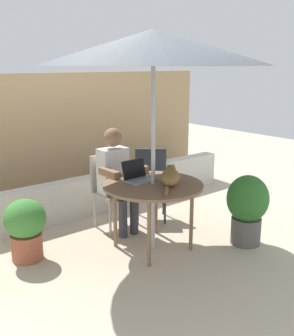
# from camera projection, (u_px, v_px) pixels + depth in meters

# --- Properties ---
(ground_plane) EXTENTS (14.00, 14.00, 0.00)m
(ground_plane) POSITION_uv_depth(u_px,v_px,m) (153.00, 248.00, 4.40)
(ground_plane) COLOR #BCAD93
(fence_back) EXTENTS (5.27, 0.08, 1.83)m
(fence_back) POSITION_uv_depth(u_px,v_px,m) (56.00, 138.00, 5.80)
(fence_back) COLOR tan
(fence_back) RESTS_ON ground
(planter_wall_low) EXTENTS (4.74, 0.20, 0.51)m
(planter_wall_low) POSITION_uv_depth(u_px,v_px,m) (88.00, 195.00, 5.35)
(planter_wall_low) COLOR beige
(planter_wall_low) RESTS_ON ground
(patio_table) EXTENTS (1.05, 1.05, 0.73)m
(patio_table) POSITION_uv_depth(u_px,v_px,m) (153.00, 189.00, 4.23)
(patio_table) COLOR brown
(patio_table) RESTS_ON ground
(patio_umbrella) EXTENTS (2.26, 2.26, 2.27)m
(patio_umbrella) POSITION_uv_depth(u_px,v_px,m) (154.00, 47.00, 3.88)
(patio_umbrella) COLOR #B7B7BC
(patio_umbrella) RESTS_ON ground
(chair_occupied) EXTENTS (0.40, 0.40, 0.89)m
(chair_occupied) POSITION_uv_depth(u_px,v_px,m) (109.00, 185.00, 4.89)
(chair_occupied) COLOR #B2A899
(chair_occupied) RESTS_ON ground
(chair_empty) EXTENTS (0.56, 0.56, 0.89)m
(chair_empty) POSITION_uv_depth(u_px,v_px,m) (151.00, 178.00, 5.17)
(chair_empty) COLOR #33383F
(chair_empty) RESTS_ON ground
(person_seated) EXTENTS (0.48, 0.48, 1.23)m
(person_seated) POSITION_uv_depth(u_px,v_px,m) (117.00, 174.00, 4.73)
(person_seated) COLOR white
(person_seated) RESTS_ON ground
(laptop) EXTENTS (0.31, 0.26, 0.21)m
(laptop) POSITION_uv_depth(u_px,v_px,m) (137.00, 175.00, 4.33)
(laptop) COLOR gray
(laptop) RESTS_ON patio_table
(cat) EXTENTS (0.50, 0.48, 0.17)m
(cat) POSITION_uv_depth(u_px,v_px,m) (170.00, 177.00, 4.18)
(cat) COLOR olive
(cat) RESTS_ON patio_table
(potted_plant_near_fence) EXTENTS (0.46, 0.46, 0.78)m
(potted_plant_near_fence) POSITION_uv_depth(u_px,v_px,m) (247.00, 206.00, 4.41)
(potted_plant_near_fence) COLOR #595654
(potted_plant_near_fence) RESTS_ON ground
(potted_plant_by_chair) EXTENTS (0.42, 0.42, 0.64)m
(potted_plant_by_chair) POSITION_uv_depth(u_px,v_px,m) (25.00, 226.00, 4.06)
(potted_plant_by_chair) COLOR #9E5138
(potted_plant_by_chair) RESTS_ON ground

